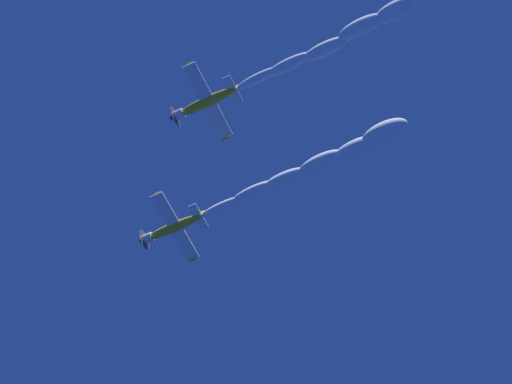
{
  "coord_description": "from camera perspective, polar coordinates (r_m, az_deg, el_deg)",
  "views": [
    {
      "loc": [
        -34.06,
        -19.71,
        1.67
      ],
      "look_at": [
        -5.89,
        -8.59,
        80.23
      ],
      "focal_mm": 52.92,
      "sensor_mm": 36.0,
      "label": 1
    }
  ],
  "objects": [
    {
      "name": "smoke_trail_lead",
      "position": [
        83.55,
        5.52,
        2.53
      ],
      "size": [
        3.83,
        25.32,
        2.59
      ],
      "color": "white"
    },
    {
      "name": "airplane_lead",
      "position": [
        87.35,
        -6.39,
        -2.73
      ],
      "size": [
        9.32,
        8.34,
        2.62
      ],
      "color": "gold"
    },
    {
      "name": "smoke_trail_left_wingman",
      "position": [
        81.37,
        8.72,
        12.51
      ],
      "size": [
        3.85,
        25.44,
        2.63
      ],
      "color": "white"
    },
    {
      "name": "airplane_left_wingman",
      "position": [
        83.0,
        -3.94,
        6.72
      ],
      "size": [
        9.31,
        8.32,
        2.73
      ],
      "color": "gold"
    }
  ]
}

